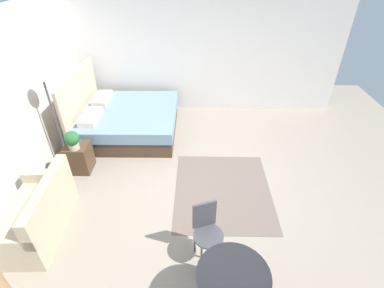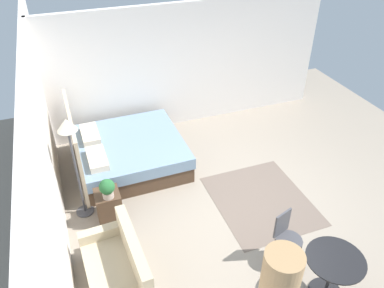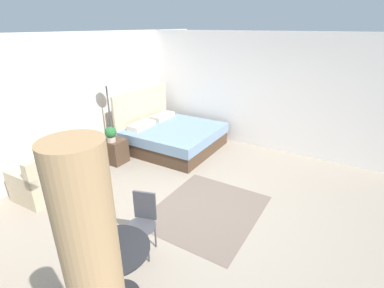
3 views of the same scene
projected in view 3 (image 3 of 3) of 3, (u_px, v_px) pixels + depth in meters
ground_plane at (196, 206)px, 4.79m from camera, size 9.10×9.20×0.02m
wall_back at (66, 103)px, 5.74m from camera, size 9.10×0.12×2.71m
wall_right at (262, 92)px, 6.65m from camera, size 0.12×6.20×2.71m
area_rug at (207, 210)px, 4.65m from camera, size 1.87×1.60×0.01m
bed at (172, 136)px, 6.92m from camera, size 1.99×2.02×1.37m
couch at (57, 175)px, 5.14m from camera, size 1.38×0.78×0.86m
nightstand at (116, 151)px, 6.18m from camera, size 0.41×0.40×0.53m
potted_plant at (111, 134)px, 5.92m from camera, size 0.25×0.25×0.34m
floor_lamp at (107, 91)px, 6.11m from camera, size 0.30×0.30×1.83m
balcony_table at (116, 264)px, 2.98m from camera, size 0.76×0.76×0.70m
cafe_chair_near_window at (143, 218)px, 3.67m from camera, size 0.48×0.48×0.85m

